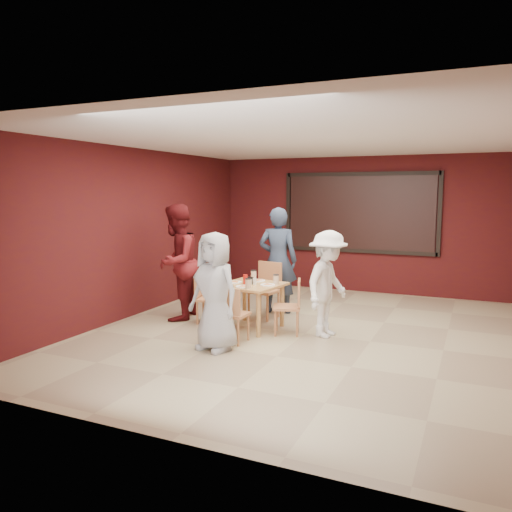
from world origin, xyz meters
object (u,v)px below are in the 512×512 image
at_px(dining_table, 251,289).
at_px(diner_front, 215,292).
at_px(chair_left, 205,295).
at_px(chair_right, 292,303).
at_px(chair_front, 231,311).
at_px(chair_back, 266,286).
at_px(diner_back, 278,260).
at_px(diner_left, 177,262).
at_px(diner_right, 328,284).

xyz_separation_m(dining_table, diner_front, (0.00, -1.14, 0.17)).
height_order(chair_left, chair_right, chair_right).
bearing_deg(chair_left, chair_front, -43.11).
relative_size(chair_left, chair_right, 0.96).
distance_m(chair_front, chair_right, 0.97).
xyz_separation_m(chair_back, diner_back, (0.05, 0.39, 0.39)).
bearing_deg(chair_back, chair_front, -85.19).
height_order(chair_back, diner_front, diner_front).
xyz_separation_m(dining_table, chair_right, (0.67, -0.04, -0.16)).
xyz_separation_m(dining_table, chair_front, (0.07, -0.81, -0.16)).
distance_m(chair_front, diner_back, 1.99).
xyz_separation_m(chair_left, chair_right, (1.48, -0.05, 0.02)).
relative_size(chair_right, diner_left, 0.43).
xyz_separation_m(dining_table, chair_back, (-0.06, 0.74, -0.09)).
xyz_separation_m(chair_right, diner_front, (-0.67, -1.10, 0.32)).
height_order(chair_back, diner_back, diner_back).
bearing_deg(diner_right, diner_front, 145.48).
height_order(chair_front, diner_front, diner_front).
distance_m(chair_back, diner_back, 0.55).
xyz_separation_m(chair_front, chair_back, (-0.13, 1.55, 0.07)).
bearing_deg(chair_left, diner_right, 1.38).
bearing_deg(chair_back, diner_left, -151.13).
relative_size(chair_back, diner_back, 0.50).
bearing_deg(diner_front, diner_left, 153.57).
height_order(dining_table, diner_left, diner_left).
distance_m(diner_back, diner_right, 1.60).
height_order(chair_left, diner_left, diner_left).
relative_size(dining_table, chair_front, 1.24).
bearing_deg(diner_right, dining_table, 102.89).
bearing_deg(dining_table, chair_right, -3.55).
xyz_separation_m(dining_table, diner_back, (-0.01, 1.13, 0.30)).
bearing_deg(chair_back, chair_right, -46.83).
bearing_deg(diner_front, diner_right, 60.12).
height_order(chair_back, chair_left, chair_back).
relative_size(diner_back, diner_right, 1.19).
distance_m(chair_left, chair_right, 1.48).
distance_m(diner_back, diner_left, 1.73).
bearing_deg(diner_back, chair_front, 80.40).
height_order(dining_table, chair_back, chair_back).
bearing_deg(chair_back, diner_front, -88.09).
height_order(diner_front, diner_right, diner_front).
distance_m(chair_left, diner_right, 2.02).
bearing_deg(diner_back, chair_left, 42.44).
xyz_separation_m(chair_back, chair_left, (-0.75, -0.73, -0.08)).
bearing_deg(chair_left, chair_back, 44.18).
bearing_deg(chair_front, diner_right, 37.99).
distance_m(chair_right, diner_left, 2.07).
bearing_deg(chair_right, chair_back, 133.17).
height_order(chair_left, diner_front, diner_front).
distance_m(chair_front, diner_left, 1.72).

